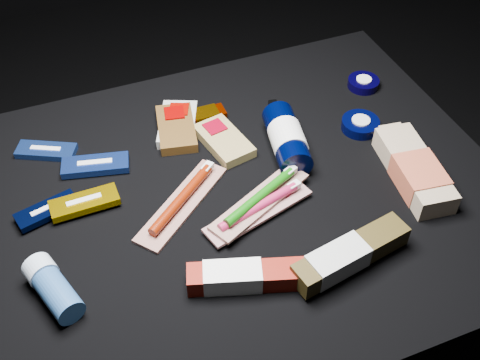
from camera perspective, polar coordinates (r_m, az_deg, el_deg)
name	(u,v)px	position (r m, az deg, el deg)	size (l,w,h in m)	color
ground	(236,313)	(1.40, -0.43, -12.53)	(3.00, 3.00, 0.00)	black
cloth_table	(235,260)	(1.24, -0.48, -7.64)	(0.98, 0.78, 0.40)	black
luna_bar_0	(46,151)	(1.21, -17.89, 2.64)	(0.12, 0.09, 0.01)	#21449E
luna_bar_1	(95,165)	(1.15, -13.54, 1.39)	(0.13, 0.07, 0.02)	#1C3C9B
luna_bar_2	(47,210)	(1.09, -17.82, -2.77)	(0.11, 0.06, 0.01)	black
luna_bar_3	(85,203)	(1.08, -14.52, -2.08)	(0.12, 0.05, 0.02)	#B58D00
clif_bar_0	(176,127)	(1.21, -6.08, 5.06)	(0.10, 0.14, 0.02)	#543614
clif_bar_1	(178,123)	(1.22, -5.90, 5.44)	(0.11, 0.15, 0.02)	beige
clif_bar_2	(222,139)	(1.17, -1.68, 3.90)	(0.09, 0.14, 0.02)	#A08B50
power_bar	(200,116)	(1.23, -3.86, 6.07)	(0.12, 0.04, 0.01)	#811900
lotion_bottle	(287,139)	(1.15, 4.46, 3.92)	(0.09, 0.20, 0.06)	black
cream_tin_upper	(363,83)	(1.34, 11.61, 9.00)	(0.07, 0.07, 0.02)	black
cream_tin_lower	(360,125)	(1.23, 11.33, 5.18)	(0.08, 0.08, 0.02)	black
bodywash_bottle	(415,171)	(1.14, 16.22, 0.86)	(0.10, 0.22, 0.04)	tan
deodorant_stick	(53,288)	(0.97, -17.33, -9.72)	(0.08, 0.13, 0.05)	#2B548C
toothbrush_pack_0	(183,200)	(1.06, -5.46, -1.93)	(0.21, 0.18, 0.03)	#AEA9A2
toothbrush_pack_1	(260,208)	(1.04, 1.88, -2.70)	(0.21, 0.10, 0.02)	beige
toothbrush_pack_2	(261,198)	(1.05, 2.02, -1.71)	(0.21, 0.14, 0.02)	#B3ABA6
toothpaste_carton_red	(243,277)	(0.95, 0.29, -9.16)	(0.20, 0.10, 0.04)	maroon
toothpaste_carton_green	(346,256)	(0.98, 10.03, -7.15)	(0.21, 0.08, 0.04)	#3C3011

